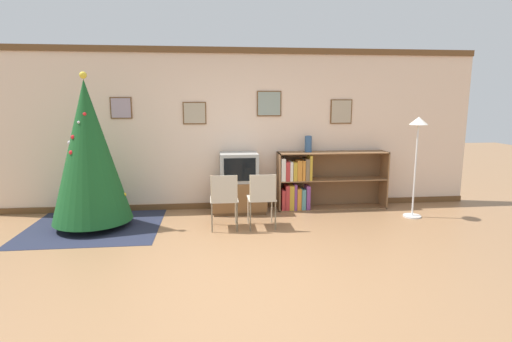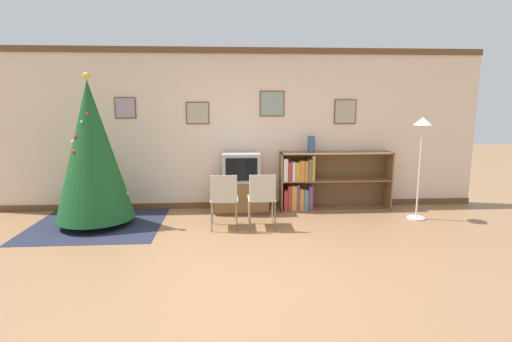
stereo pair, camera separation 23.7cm
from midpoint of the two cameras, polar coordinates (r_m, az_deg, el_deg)
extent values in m
plane|color=#936B47|center=(4.57, -0.92, -13.79)|extent=(24.00, 24.00, 0.00)
cube|color=beige|center=(6.81, -2.09, 5.89)|extent=(8.45, 0.08, 2.70)
cube|color=brown|center=(6.79, -2.15, 16.87)|extent=(8.45, 0.03, 0.10)
cube|color=brown|center=(6.98, -2.00, -4.84)|extent=(8.45, 0.03, 0.10)
cube|color=brown|center=(6.93, -17.22, 8.62)|extent=(0.34, 0.02, 0.35)
cube|color=#A893A3|center=(6.91, -17.24, 8.62)|extent=(0.31, 0.01, 0.31)
cube|color=brown|center=(6.76, -7.33, 8.21)|extent=(0.38, 0.02, 0.37)
cube|color=tan|center=(6.75, -7.34, 8.21)|extent=(0.35, 0.01, 0.33)
cube|color=brown|center=(6.80, 3.32, 9.59)|extent=(0.41, 0.02, 0.42)
cube|color=gray|center=(6.78, 3.34, 9.59)|extent=(0.38, 0.01, 0.39)
cube|color=brown|center=(7.06, 13.56, 8.24)|extent=(0.38, 0.02, 0.42)
cube|color=tan|center=(7.05, 13.59, 8.23)|extent=(0.34, 0.01, 0.38)
cube|color=#23283D|center=(6.47, -20.76, -7.17)|extent=(1.92, 1.75, 0.01)
cylinder|color=maroon|center=(6.45, -20.79, -6.71)|extent=(0.36, 0.36, 0.10)
cone|color=#195123|center=(6.24, -21.40, 2.72)|extent=(1.12, 1.12, 2.03)
sphere|color=yellow|center=(6.20, -22.06, 12.53)|extent=(0.10, 0.10, 0.10)
sphere|color=red|center=(6.07, -21.90, 7.60)|extent=(0.05, 0.05, 0.05)
sphere|color=silver|center=(6.21, -23.67, 3.84)|extent=(0.06, 0.06, 0.06)
sphere|color=silver|center=(6.08, -22.62, 6.50)|extent=(0.04, 0.04, 0.04)
sphere|color=red|center=(6.09, -23.53, 2.56)|extent=(0.06, 0.06, 0.06)
sphere|color=gold|center=(6.56, -24.11, -1.78)|extent=(0.04, 0.04, 0.04)
sphere|color=gold|center=(6.28, -16.96, -3.07)|extent=(0.06, 0.06, 0.06)
sphere|color=red|center=(6.11, -23.28, 4.56)|extent=(0.06, 0.06, 0.06)
cube|color=brown|center=(6.73, -1.10, -5.62)|extent=(0.85, 0.48, 0.05)
cube|color=brown|center=(6.67, -1.10, -3.46)|extent=(0.89, 0.50, 0.47)
cube|color=#9E9E99|center=(6.57, -1.12, 0.56)|extent=(0.61, 0.48, 0.47)
cube|color=black|center=(6.33, -1.01, 0.19)|extent=(0.50, 0.01, 0.37)
cube|color=#BCB29E|center=(5.82, -3.40, -4.02)|extent=(0.40, 0.40, 0.02)
cube|color=#BCB29E|center=(5.59, -3.41, -2.54)|extent=(0.35, 0.02, 0.38)
cylinder|color=beige|center=(6.05, -5.11, -5.64)|extent=(0.02, 0.02, 0.42)
cylinder|color=beige|center=(6.06, -1.69, -5.60)|extent=(0.02, 0.02, 0.42)
cylinder|color=beige|center=(5.71, -5.18, -6.62)|extent=(0.02, 0.02, 0.42)
cylinder|color=beige|center=(5.71, -1.55, -6.58)|extent=(0.02, 0.02, 0.42)
cylinder|color=beige|center=(5.65, -5.22, -4.71)|extent=(0.02, 0.02, 0.82)
cylinder|color=beige|center=(5.66, -1.56, -4.66)|extent=(0.02, 0.02, 0.82)
cube|color=#BCB29E|center=(5.85, 1.96, -3.93)|extent=(0.40, 0.40, 0.02)
cube|color=#BCB29E|center=(5.62, 2.17, -2.46)|extent=(0.35, 0.02, 0.38)
cylinder|color=beige|center=(6.06, 0.08, -5.57)|extent=(0.02, 0.02, 0.42)
cylinder|color=beige|center=(6.10, 3.47, -5.50)|extent=(0.02, 0.02, 0.42)
cylinder|color=beige|center=(5.72, 0.32, -6.54)|extent=(0.02, 0.02, 0.42)
cylinder|color=beige|center=(5.76, 3.92, -6.46)|extent=(0.02, 0.02, 0.42)
cylinder|color=beige|center=(5.67, 0.33, -4.63)|extent=(0.02, 0.02, 0.82)
cylinder|color=beige|center=(5.70, 3.95, -4.56)|extent=(0.02, 0.02, 0.82)
cube|color=olive|center=(6.77, 4.59, -1.52)|extent=(0.02, 0.36, 0.98)
cube|color=olive|center=(7.27, 19.28, -1.24)|extent=(0.02, 0.36, 0.98)
cube|color=olive|center=(6.88, 12.36, 2.54)|extent=(1.88, 0.36, 0.02)
cube|color=olive|center=(7.07, 12.06, -5.21)|extent=(1.88, 0.36, 0.02)
cube|color=olive|center=(6.96, 12.21, -1.23)|extent=(1.84, 0.36, 0.02)
cube|color=brown|center=(7.13, 11.82, -1.11)|extent=(1.88, 0.01, 0.98)
cube|color=#B73333|center=(6.78, 5.20, -4.12)|extent=(0.06, 0.21, 0.34)
cube|color=#B73333|center=(6.82, 5.71, -3.72)|extent=(0.06, 0.29, 0.42)
cube|color=gold|center=(6.83, 6.31, -3.70)|extent=(0.08, 0.30, 0.42)
cube|color=#7A3D7F|center=(6.80, 6.91, -3.72)|extent=(0.04, 0.20, 0.43)
cube|color=orange|center=(6.84, 7.38, -3.94)|extent=(0.07, 0.26, 0.36)
cube|color=teal|center=(6.84, 8.05, -4.02)|extent=(0.07, 0.22, 0.35)
cube|color=#7A3D7F|center=(6.85, 8.68, -3.76)|extent=(0.06, 0.23, 0.41)
cube|color=silver|center=(6.66, 5.20, 0.18)|extent=(0.07, 0.20, 0.38)
cube|color=#B73333|center=(6.71, 5.78, 0.01)|extent=(0.07, 0.27, 0.32)
cube|color=silver|center=(6.70, 6.32, -0.02)|extent=(0.05, 0.23, 0.32)
cube|color=gold|center=(6.71, 6.86, -0.05)|extent=(0.06, 0.21, 0.31)
cube|color=orange|center=(6.73, 7.48, 0.09)|extent=(0.08, 0.23, 0.34)
cube|color=orange|center=(6.75, 8.05, 0.08)|extent=(0.05, 0.25, 0.34)
cube|color=#756047|center=(6.78, 8.53, 0.23)|extent=(0.06, 0.30, 0.36)
cube|color=gold|center=(6.78, 9.03, 0.47)|extent=(0.04, 0.27, 0.42)
cylinder|color=#335684|center=(6.81, 8.89, 3.77)|extent=(0.12, 0.12, 0.26)
torus|color=#335684|center=(6.80, 8.92, 4.88)|extent=(0.10, 0.10, 0.02)
cylinder|color=silver|center=(6.88, 22.80, -6.20)|extent=(0.28, 0.28, 0.03)
cylinder|color=silver|center=(6.72, 23.23, -0.15)|extent=(0.03, 0.03, 1.45)
cone|color=white|center=(6.63, 23.71, 6.54)|extent=(0.28, 0.28, 0.12)
camera|label=1|loc=(0.12, -88.81, 0.21)|focal=28.00mm
camera|label=2|loc=(0.12, 91.19, -0.21)|focal=28.00mm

